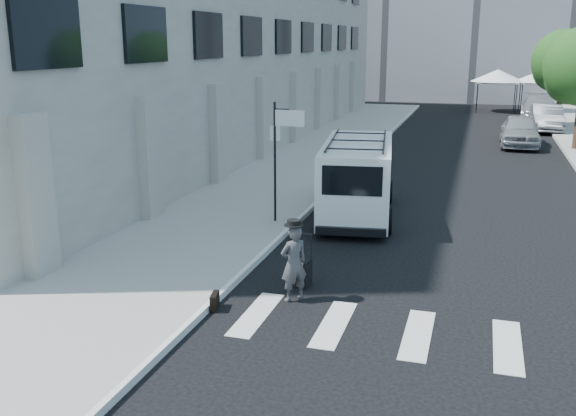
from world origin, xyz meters
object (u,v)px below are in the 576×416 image
Objects in this scene: businessman at (294,263)px; briefcase at (215,301)px; suitcase at (303,273)px; parked_car_c at (539,107)px; cargo_van at (357,177)px; parked_car_a at (520,131)px; parked_car_b at (546,118)px.

businessman is 3.75× the size of briefcase.
parked_car_c is (7.30, 34.74, 0.53)m from suitcase.
parked_car_a is (5.52, 15.77, -0.39)m from cargo_van.
businessman is at bearing -98.58° from parked_car_c.
parked_car_c reaches higher than suitcase.
suitcase is at bearing -133.53° from businessman.
cargo_van is at bearing 68.57° from briefcase.
cargo_van is (-0.04, 7.22, 0.37)m from businessman.
cargo_van reaches higher than parked_car_b.
briefcase is 8.31m from cargo_van.
suitcase is 22.83m from parked_car_a.
cargo_van is at bearing -101.49° from parked_car_c.
businessman is 0.34× the size of parked_car_b.
suitcase is at bearing -105.28° from parked_car_b.
businessman is 30.40m from parked_car_b.
businessman is 0.98m from suitcase.
parked_car_a is at bearing -106.40° from parked_car_b.
businessman is at bearing -97.40° from cargo_van.
suitcase reaches higher than briefcase.
briefcase is at bearing -12.07° from businessman.
cargo_van is 23.47m from parked_car_b.
cargo_van is 1.34× the size of parked_car_a.
suitcase is 29.60m from parked_car_b.
cargo_van reaches higher than parked_car_c.
suitcase is at bearing -98.88° from parked_car_c.
businessman is 7.23m from cargo_van.
parked_car_a is at bearing 82.50° from suitcase.
suitcase is (1.40, 1.75, 0.14)m from briefcase.
cargo_van is 1.32× the size of parked_car_b.
parked_car_c reaches higher than parked_car_b.
parked_car_a is (5.48, 22.99, -0.02)m from businessman.
businessman reaches higher than parked_car_a.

